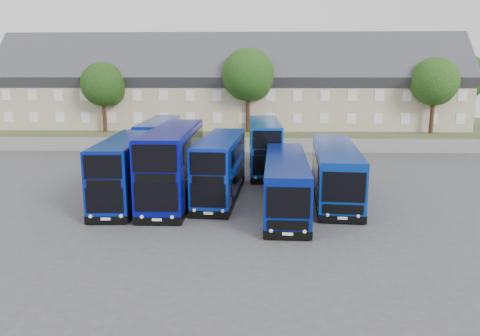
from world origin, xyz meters
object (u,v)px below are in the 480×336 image
at_px(dd_front_mid, 174,165).
at_px(tree_east, 436,83).
at_px(tree_mid, 249,77).
at_px(tree_far, 464,79).
at_px(coach_east_a, 286,184).
at_px(tree_west, 104,86).
at_px(dd_front_left, 125,171).

height_order(dd_front_mid, tree_east, tree_east).
relative_size(tree_mid, tree_east, 1.12).
distance_m(tree_east, tree_far, 9.23).
xyz_separation_m(dd_front_mid, coach_east_a, (7.45, -2.12, -0.75)).
distance_m(tree_west, tree_far, 42.58).
xyz_separation_m(dd_front_left, dd_front_mid, (3.13, 0.76, 0.31)).
relative_size(dd_front_mid, tree_mid, 1.32).
bearing_deg(tree_far, coach_east_a, -127.81).
height_order(tree_east, tree_far, tree_far).
height_order(dd_front_left, tree_west, tree_west).
height_order(coach_east_a, tree_west, tree_west).
xyz_separation_m(dd_front_left, tree_far, (33.85, 28.63, 5.67)).
bearing_deg(tree_far, dd_front_mid, -137.78).
bearing_deg(coach_east_a, tree_mid, 98.73).
height_order(tree_mid, tree_far, tree_mid).
distance_m(dd_front_mid, tree_mid, 22.62).
relative_size(dd_front_mid, tree_far, 1.40).
height_order(tree_mid, tree_east, tree_mid).
distance_m(coach_east_a, tree_far, 38.45).
distance_m(coach_east_a, tree_west, 30.15).
bearing_deg(dd_front_left, dd_front_mid, 10.44).
bearing_deg(tree_east, dd_front_left, -142.16).
relative_size(coach_east_a, tree_far, 1.40).
bearing_deg(dd_front_mid, tree_far, 41.56).
bearing_deg(dd_front_mid, tree_east, 39.52).
relative_size(coach_east_a, tree_west, 1.59).
bearing_deg(tree_east, tree_mid, 178.57).
xyz_separation_m(coach_east_a, tree_far, (23.27, 29.99, 6.11)).
relative_size(dd_front_mid, tree_east, 1.49).
height_order(coach_east_a, tree_far, tree_far).
distance_m(dd_front_mid, tree_far, 41.82).
distance_m(tree_west, tree_mid, 16.04).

